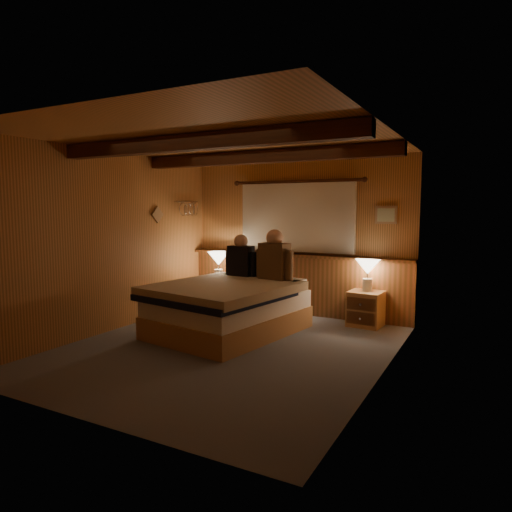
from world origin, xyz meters
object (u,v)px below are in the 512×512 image
Objects in this scene: bed at (228,307)px; duffel_bag at (216,311)px; lamp_left at (219,260)px; lamp_right at (368,269)px; nightstand_left at (217,296)px; person_left at (241,259)px; person_right at (274,259)px; nightstand_right at (366,309)px.

duffel_bag is at bearing 147.90° from bed.
bed is 4.77× the size of lamp_left.
nightstand_left is at bearing -174.34° from lamp_right.
person_left is 0.58m from person_right.
person_left is at bearing -158.23° from nightstand_right.
nightstand_left is 0.96× the size of duffel_bag.
lamp_right reaches higher than nightstand_right.
lamp_right is at bearing 4.35° from lamp_left.
bed is 0.90m from person_left.
lamp_left is at bearing 149.88° from person_left.
duffel_bag is at bearing -60.81° from lamp_left.
nightstand_left is at bearing -86.00° from lamp_left.
duffel_bag is at bearing -153.26° from nightstand_right.
person_left reaches higher than nightstand_left.
person_right reaches higher than lamp_left.
nightstand_right is at bearing 3.01° from lamp_left.
bed is at bearing -63.02° from nightstand_left.
nightstand_left reaches higher than duffel_bag.
nightstand_left is at bearing 153.28° from person_left.
person_right is at bearing -147.61° from nightstand_right.
lamp_right is 2.24m from duffel_bag.
nightstand_right is at bearing 47.77° from bed.
bed is 4.40× the size of nightstand_right.
lamp_right is (2.35, 0.23, 0.56)m from nightstand_left.
person_right is at bearing 20.02° from duffel_bag.
person_left is at bearing -32.39° from lamp_left.
nightstand_right is 1.90m from person_left.
lamp_left is 2.36m from lamp_right.
lamp_left reaches higher than lamp_right.
bed is 0.63m from duffel_bag.
nightstand_left is (-0.83, 1.03, -0.10)m from bed.
duffel_bag is (0.38, -0.63, -0.09)m from nightstand_left.
person_right reaches higher than duffel_bag.
nightstand_left is 0.74m from duffel_bag.
bed is 1.33m from nightstand_left.
person_right reaches higher than nightstand_left.
lamp_right is (1.51, 1.26, 0.46)m from bed.
bed is 3.03× the size of person_right.
nightstand_right is 2.13m from duffel_bag.
person_left is at bearing 114.88° from bed.
lamp_left is at bearing 82.00° from nightstand_left.
lamp_left is at bearing 166.86° from person_right.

